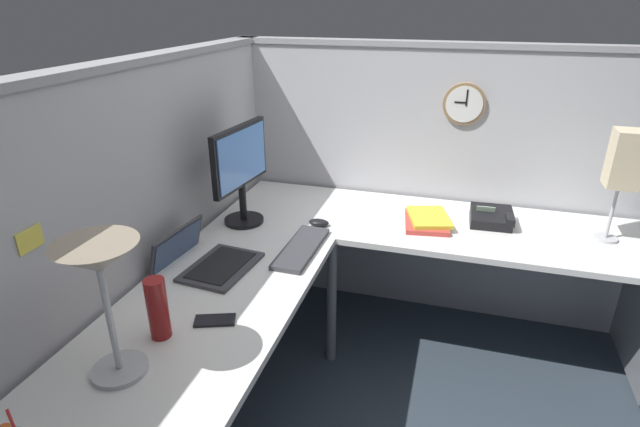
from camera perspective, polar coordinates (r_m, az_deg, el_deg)
The scene contains 16 objects.
ground_plane at distance 2.65m, azimuth 3.84°, elevation -18.93°, with size 6.80×6.80×0.00m, color #2D3842.
cubicle_wall_back at distance 2.23m, azimuth -20.24°, elevation -4.53°, with size 2.57×0.12×1.58m.
cubicle_wall_right at distance 2.96m, azimuth 13.03°, elevation 3.32°, with size 0.12×2.37×1.58m.
desk at distance 2.14m, azimuth 4.68°, elevation -9.22°, with size 2.35×2.15×0.73m.
monitor at distance 2.47m, azimuth -9.08°, elevation 5.23°, with size 0.46×0.20×0.50m.
laptop at distance 2.20m, azimuth -13.43°, elevation -5.16°, with size 0.37×0.41×0.22m.
keyboard at distance 2.27m, azimuth -2.17°, elevation -3.99°, with size 0.43×0.14×0.02m, color #38383D.
computer_mouse at distance 2.50m, azimuth -0.14°, elevation -1.05°, with size 0.06×0.10×0.03m, color black.
desk_lamp_dome at distance 1.53m, azimuth -24.02°, elevation -5.86°, with size 0.24×0.24×0.44m.
cell_phone at distance 1.84m, azimuth -11.99°, elevation -11.92°, with size 0.07×0.14×0.01m, color black.
thermos_flask at distance 1.77m, azimuth -18.16°, elevation -10.34°, with size 0.07×0.07×0.22m, color maroon.
office_phone at distance 2.65m, azimuth 19.21°, elevation -0.49°, with size 0.20×0.21×0.11m.
book_stack at distance 2.58m, azimuth 12.25°, elevation -0.75°, with size 0.32×0.26×0.04m.
desk_lamp_paper at distance 2.61m, azimuth 31.62°, elevation 5.02°, with size 0.13×0.13×0.53m.
wall_clock at distance 2.78m, azimuth 16.24°, elevation 12.01°, with size 0.04×0.22×0.22m.
pinned_note_middle at distance 1.71m, azimuth -30.37°, elevation -2.59°, with size 0.09×0.00×0.07m, color #EAD84C.
Camera 1 is at (-1.92, -0.39, 1.79)m, focal length 27.84 mm.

